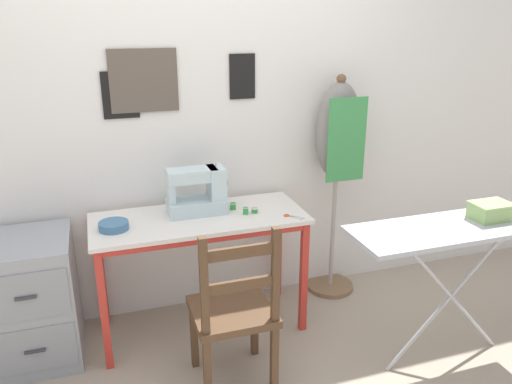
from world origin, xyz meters
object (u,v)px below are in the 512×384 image
sewing_machine (200,192)px  thread_spool_mid_table (246,211)px  wooden_chair (234,312)px  ironing_board (460,232)px  storage_box (491,211)px  thread_spool_far_edge (255,210)px  dress_form (338,144)px  fabric_bowl (114,225)px  thread_spool_near_machine (233,206)px  scissors (290,216)px  filing_cabinet (35,299)px

sewing_machine → thread_spool_mid_table: bearing=-25.7°
thread_spool_mid_table → wooden_chair: size_ratio=0.05×
ironing_board → sewing_machine: bearing=146.8°
sewing_machine → storage_box: (1.38, -0.76, -0.00)m
thread_spool_far_edge → ironing_board: bearing=-36.7°
dress_form → storage_box: (0.45, -0.87, -0.19)m
sewing_machine → fabric_bowl: size_ratio=2.17×
thread_spool_near_machine → fabric_bowl: bearing=-173.1°
thread_spool_near_machine → wooden_chair: wooden_chair is taller
scissors → wooden_chair: (-0.45, -0.38, -0.31)m
sewing_machine → scissors: sewing_machine is taller
dress_form → ironing_board: (0.26, -0.88, -0.27)m
thread_spool_mid_table → dress_form: size_ratio=0.03×
thread_spool_far_edge → ironing_board: ironing_board is taller
scissors → wooden_chair: 0.66m
fabric_bowl → thread_spool_mid_table: (0.73, -0.01, -0.00)m
filing_cabinet → dress_form: dress_form is taller
fabric_bowl → thread_spool_far_edge: size_ratio=3.61×
filing_cabinet → sewing_machine: bearing=2.7°
thread_spool_far_edge → wooden_chair: 0.65m
sewing_machine → thread_spool_near_machine: size_ratio=8.05×
sewing_machine → fabric_bowl: (-0.49, -0.10, -0.10)m
thread_spool_near_machine → scissors: bearing=-36.9°
thread_spool_far_edge → dress_form: 0.73m
thread_spool_mid_table → dress_form: (0.69, 0.22, 0.29)m
filing_cabinet → storage_box: 2.48m
thread_spool_near_machine → dress_form: 0.80m
sewing_machine → filing_cabinet: bearing=-177.3°
wooden_chair → thread_spool_far_edge: bearing=61.4°
thread_spool_mid_table → ironing_board: ironing_board is taller
scissors → thread_spool_near_machine: (-0.28, 0.21, 0.02)m
filing_cabinet → ironing_board: size_ratio=0.60×
dress_form → thread_spool_far_edge: bearing=-160.7°
ironing_board → wooden_chair: bearing=171.7°
wooden_chair → sewing_machine: bearing=92.4°
thread_spool_far_edge → ironing_board: 1.11m
sewing_machine → thread_spool_mid_table: size_ratio=8.20×
fabric_bowl → filing_cabinet: bearing=172.6°
thread_spool_near_machine → ironing_board: 1.25m
wooden_chair → scissors: bearing=40.1°
scissors → ironing_board: 0.90m
fabric_bowl → scissors: bearing=-7.6°
thread_spool_near_machine → dress_form: size_ratio=0.03×
sewing_machine → thread_spool_mid_table: 0.29m
wooden_chair → filing_cabinet: 1.12m
thread_spool_mid_table → ironing_board: size_ratio=0.04×
fabric_bowl → storage_box: size_ratio=0.78×
sewing_machine → dress_form: size_ratio=0.23×
thread_spool_near_machine → thread_spool_far_edge: (0.10, -0.09, -0.00)m
sewing_machine → fabric_bowl: bearing=-168.3°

